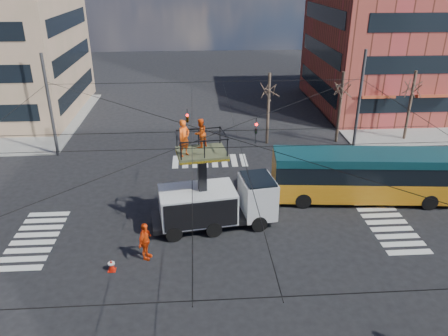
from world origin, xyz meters
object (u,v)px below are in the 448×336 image
(city_bus, at_px, (368,175))
(worker_ground, at_px, (145,241))
(flagger, at_px, (261,201))
(utility_truck, at_px, (217,192))
(traffic_cone, at_px, (111,265))

(city_bus, distance_m, worker_ground, 14.48)
(worker_ground, distance_m, flagger, 7.50)
(utility_truck, distance_m, flagger, 3.01)
(city_bus, xyz_separation_m, flagger, (-6.96, -1.58, -0.74))
(city_bus, bearing_deg, traffic_cone, -152.11)
(worker_ground, bearing_deg, city_bus, -47.98)
(traffic_cone, distance_m, worker_ground, 1.96)
(worker_ground, bearing_deg, traffic_cone, 139.14)
(traffic_cone, relative_size, flagger, 0.33)
(flagger, bearing_deg, city_bus, 62.22)
(traffic_cone, bearing_deg, flagger, 30.29)
(worker_ground, bearing_deg, utility_truck, -31.05)
(worker_ground, bearing_deg, flagger, -39.28)
(utility_truck, bearing_deg, flagger, 8.05)
(utility_truck, bearing_deg, city_bus, 5.51)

